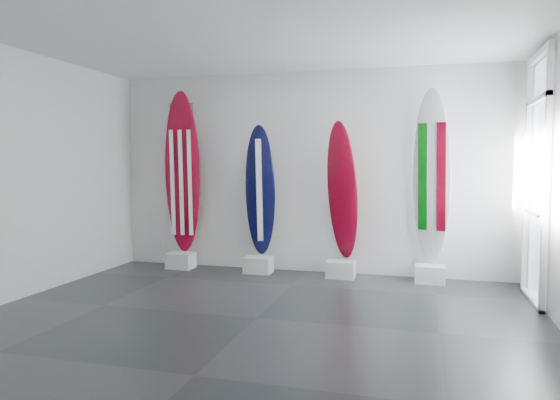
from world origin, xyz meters
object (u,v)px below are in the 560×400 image
(surfboard_navy, at_px, (260,191))
(surfboard_italy, at_px, (432,177))
(surfboard_usa, at_px, (183,172))
(surfboard_swiss, at_px, (342,191))

(surfboard_navy, xyz_separation_m, surfboard_italy, (2.47, 0.00, 0.23))
(surfboard_usa, height_order, surfboard_navy, surfboard_usa)
(surfboard_navy, height_order, surfboard_italy, surfboard_italy)
(surfboard_usa, distance_m, surfboard_navy, 1.30)
(surfboard_usa, height_order, surfboard_italy, surfboard_usa)
(surfboard_usa, relative_size, surfboard_italy, 1.04)
(surfboard_usa, distance_m, surfboard_italy, 3.74)
(surfboard_usa, bearing_deg, surfboard_navy, -6.24)
(surfboard_navy, bearing_deg, surfboard_swiss, -9.01)
(surfboard_navy, bearing_deg, surfboard_italy, -9.01)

